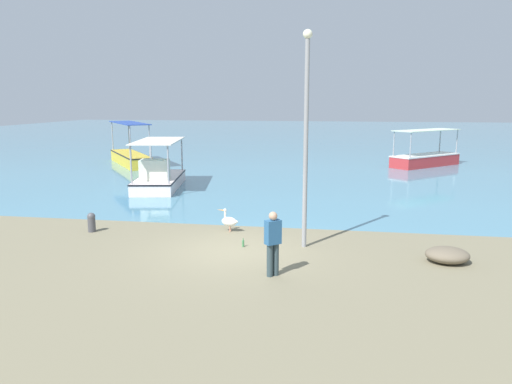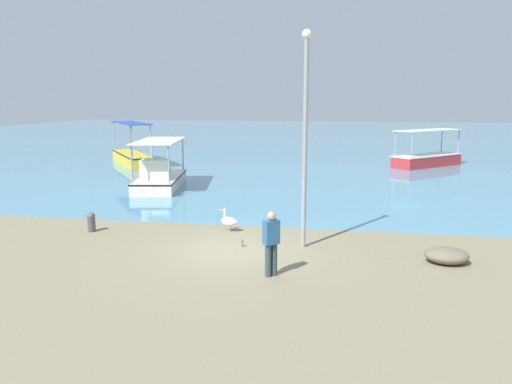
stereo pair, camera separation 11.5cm
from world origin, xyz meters
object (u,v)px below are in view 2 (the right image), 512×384
at_px(lamp_post, 305,130).
at_px(pelican, 229,221).
at_px(fishing_boat_far_right, 427,158).
at_px(fishing_boat_near_left, 132,156).
at_px(fishing_boat_center, 160,177).
at_px(fisherman_standing, 271,242).
at_px(net_pile, 447,255).
at_px(mooring_bollard, 91,221).
at_px(glass_bottle, 242,243).

bearing_deg(lamp_post, pelican, 153.06).
xyz_separation_m(fishing_boat_far_right, pelican, (-9.43, -19.13, -0.18)).
height_order(fishing_boat_near_left, fishing_boat_center, fishing_boat_near_left).
relative_size(fisherman_standing, net_pile, 1.41).
height_order(fishing_boat_near_left, lamp_post, lamp_post).
xyz_separation_m(mooring_bollard, glass_bottle, (5.47, -0.89, -0.25)).
relative_size(fishing_boat_center, glass_bottle, 20.39).
height_order(fishing_boat_far_right, glass_bottle, fishing_boat_far_right).
xyz_separation_m(lamp_post, fisherman_standing, (-0.60, -2.73, -2.68)).
relative_size(pelican, fisherman_standing, 0.47).
bearing_deg(lamp_post, fishing_boat_near_left, 126.89).
bearing_deg(glass_bottle, fishing_boat_far_right, 67.51).
xyz_separation_m(fishing_boat_far_right, fisherman_standing, (-7.37, -23.21, 0.36)).
bearing_deg(net_pile, mooring_bollard, 172.84).
bearing_deg(lamp_post, glass_bottle, -169.97).
bearing_deg(mooring_bollard, fishing_boat_near_left, 109.48).
bearing_deg(lamp_post, net_pile, -12.06).
bearing_deg(pelican, net_pile, -18.30).
relative_size(fishing_boat_far_right, fishing_boat_center, 0.92).
height_order(fishing_boat_center, glass_bottle, fishing_boat_center).
height_order(fishing_boat_near_left, fisherman_standing, fishing_boat_near_left).
distance_m(mooring_bollard, glass_bottle, 5.55).
xyz_separation_m(fishing_boat_center, glass_bottle, (6.21, -9.39, -0.47)).
relative_size(fishing_boat_near_left, fishing_boat_far_right, 1.26).
bearing_deg(lamp_post, fishing_boat_center, 131.67).
bearing_deg(fishing_boat_far_right, fishing_boat_near_left, -172.80).
bearing_deg(fishing_boat_far_right, mooring_bollard, -125.26).
height_order(fishing_boat_near_left, mooring_bollard, fishing_boat_near_left).
relative_size(fishing_boat_center, net_pile, 4.61).
distance_m(net_pile, glass_bottle, 5.92).
bearing_deg(mooring_bollard, fisherman_standing, -26.10).
relative_size(mooring_bollard, fisherman_standing, 0.39).
distance_m(lamp_post, fisherman_standing, 3.87).
height_order(mooring_bollard, net_pile, mooring_bollard).
bearing_deg(fishing_boat_far_right, fishing_boat_center, -142.38).
bearing_deg(pelican, fisherman_standing, -63.20).
height_order(lamp_post, fisherman_standing, lamp_post).
distance_m(fishing_boat_center, net_pile, 15.66).
distance_m(fisherman_standing, glass_bottle, 2.82).
bearing_deg(fisherman_standing, fishing_boat_far_right, 72.38).
height_order(fishing_boat_far_right, fishing_boat_center, fishing_boat_far_right).
bearing_deg(lamp_post, fisherman_standing, -102.50).
height_order(pelican, mooring_bollard, pelican).
bearing_deg(glass_bottle, lamp_post, 10.03).
relative_size(fishing_boat_far_right, fisherman_standing, 3.01).
relative_size(fishing_boat_center, mooring_bollard, 8.25).
height_order(lamp_post, net_pile, lamp_post).
distance_m(fishing_boat_near_left, mooring_bollard, 18.42).
bearing_deg(mooring_bollard, glass_bottle, -9.24).
height_order(fishing_boat_far_right, mooring_bollard, fishing_boat_far_right).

